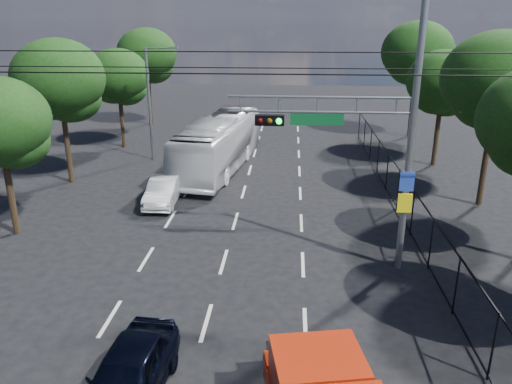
# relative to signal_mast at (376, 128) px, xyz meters

# --- Properties ---
(lane_markings) EXTENTS (6.12, 38.00, 0.01)m
(lane_markings) POSITION_rel_signal_mast_xyz_m (-5.28, 6.01, -5.24)
(lane_markings) COLOR beige
(lane_markings) RESTS_ON ground
(signal_mast) EXTENTS (6.43, 0.39, 9.50)m
(signal_mast) POSITION_rel_signal_mast_xyz_m (0.00, 0.00, 0.00)
(signal_mast) COLOR slate
(signal_mast) RESTS_ON ground
(streetlight_left) EXTENTS (2.09, 0.22, 7.08)m
(streetlight_left) POSITION_rel_signal_mast_xyz_m (-11.62, 14.01, -1.30)
(streetlight_left) COLOR slate
(streetlight_left) RESTS_ON ground
(utility_wires) EXTENTS (22.00, 5.04, 0.74)m
(utility_wires) POSITION_rel_signal_mast_xyz_m (-5.28, 0.84, 1.99)
(utility_wires) COLOR black
(utility_wires) RESTS_ON ground
(fence_right) EXTENTS (0.06, 34.03, 2.00)m
(fence_right) POSITION_rel_signal_mast_xyz_m (2.32, 4.18, -4.21)
(fence_right) COLOR black
(fence_right) RESTS_ON ground
(tree_right_c) EXTENTS (5.10, 5.10, 8.29)m
(tree_right_c) POSITION_rel_signal_mast_xyz_m (6.53, 7.03, 0.49)
(tree_right_c) COLOR black
(tree_right_c) RESTS_ON ground
(tree_right_d) EXTENTS (4.32, 4.32, 7.02)m
(tree_right_d) POSITION_rel_signal_mast_xyz_m (6.13, 14.03, -0.39)
(tree_right_d) COLOR black
(tree_right_d) RESTS_ON ground
(tree_right_e) EXTENTS (5.28, 5.28, 8.58)m
(tree_right_e) POSITION_rel_signal_mast_xyz_m (6.33, 22.03, 0.69)
(tree_right_e) COLOR black
(tree_right_e) RESTS_ON ground
(tree_left_b) EXTENTS (4.08, 4.08, 6.63)m
(tree_left_b) POSITION_rel_signal_mast_xyz_m (-14.47, 2.03, -0.66)
(tree_left_b) COLOR black
(tree_left_b) RESTS_ON ground
(tree_left_c) EXTENTS (4.80, 4.80, 7.80)m
(tree_left_c) POSITION_rel_signal_mast_xyz_m (-15.07, 9.03, 0.15)
(tree_left_c) COLOR black
(tree_left_c) RESTS_ON ground
(tree_left_d) EXTENTS (4.20, 4.20, 6.83)m
(tree_left_d) POSITION_rel_signal_mast_xyz_m (-14.67, 17.03, -0.52)
(tree_left_d) COLOR black
(tree_left_d) RESTS_ON ground
(tree_left_e) EXTENTS (4.92, 4.92, 7.99)m
(tree_left_e) POSITION_rel_signal_mast_xyz_m (-14.87, 25.03, 0.29)
(tree_left_e) COLOR black
(tree_left_e) RESTS_ON ground
(navy_hatchback) EXTENTS (1.90, 4.20, 1.40)m
(navy_hatchback) POSITION_rel_signal_mast_xyz_m (-6.58, -7.31, -4.54)
(navy_hatchback) COLOR black
(navy_hatchback) RESTS_ON ground
(white_bus) EXTENTS (4.16, 11.55, 3.15)m
(white_bus) POSITION_rel_signal_mast_xyz_m (-7.15, 12.10, -3.67)
(white_bus) COLOR silver
(white_bus) RESTS_ON ground
(white_van) EXTENTS (1.47, 3.93, 1.28)m
(white_van) POSITION_rel_signal_mast_xyz_m (-9.08, 6.11, -4.60)
(white_van) COLOR silver
(white_van) RESTS_ON ground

